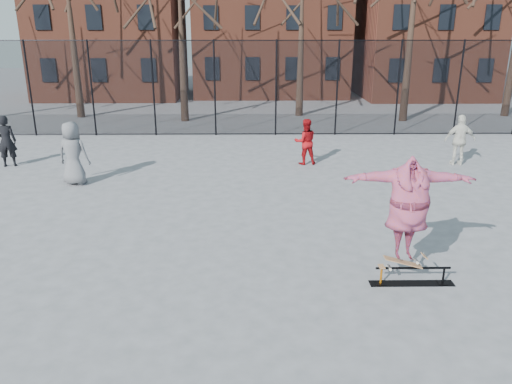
{
  "coord_description": "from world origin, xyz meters",
  "views": [
    {
      "loc": [
        0.09,
        -8.43,
        4.51
      ],
      "look_at": [
        0.21,
        1.5,
        1.2
      ],
      "focal_mm": 35.0,
      "sensor_mm": 36.0,
      "label": 1
    }
  ],
  "objects_px": {
    "skateboard": "(403,265)",
    "bystander_black": "(6,141)",
    "bystander_grey": "(73,153)",
    "skate_rail": "(412,277)",
    "skater": "(408,214)",
    "bystander_white": "(460,140)",
    "bystander_red": "(305,142)"
  },
  "relations": [
    {
      "from": "skateboard",
      "to": "bystander_black",
      "type": "xyz_separation_m",
      "value": [
        -10.93,
        8.28,
        0.48
      ]
    },
    {
      "from": "skateboard",
      "to": "bystander_grey",
      "type": "relative_size",
      "value": 0.41
    },
    {
      "from": "skate_rail",
      "to": "skater",
      "type": "relative_size",
      "value": 0.67
    },
    {
      "from": "bystander_white",
      "to": "bystander_red",
      "type": "bearing_deg",
      "value": 3.84
    },
    {
      "from": "bystander_grey",
      "to": "bystander_red",
      "type": "relative_size",
      "value": 1.21
    },
    {
      "from": "skateboard",
      "to": "bystander_grey",
      "type": "distance_m",
      "value": 10.14
    },
    {
      "from": "bystander_grey",
      "to": "bystander_red",
      "type": "xyz_separation_m",
      "value": [
        7.11,
        2.23,
        -0.16
      ]
    },
    {
      "from": "skateboard",
      "to": "bystander_white",
      "type": "distance_m",
      "value": 9.34
    },
    {
      "from": "skateboard",
      "to": "skater",
      "type": "bearing_deg",
      "value": 90.0
    },
    {
      "from": "skateboard",
      "to": "bystander_white",
      "type": "relative_size",
      "value": 0.45
    },
    {
      "from": "skater",
      "to": "bystander_red",
      "type": "distance_m",
      "value": 8.51
    },
    {
      "from": "skateboard",
      "to": "bystander_red",
      "type": "bearing_deg",
      "value": 96.03
    },
    {
      "from": "skater",
      "to": "bystander_white",
      "type": "distance_m",
      "value": 9.35
    },
    {
      "from": "skater",
      "to": "bystander_red",
      "type": "bearing_deg",
      "value": 96.56
    },
    {
      "from": "skate_rail",
      "to": "bystander_grey",
      "type": "height_order",
      "value": "bystander_grey"
    },
    {
      "from": "bystander_grey",
      "to": "bystander_red",
      "type": "bearing_deg",
      "value": -153.42
    },
    {
      "from": "bystander_red",
      "to": "bystander_grey",
      "type": "bearing_deg",
      "value": 10.44
    },
    {
      "from": "skater",
      "to": "bystander_black",
      "type": "xyz_separation_m",
      "value": [
        -10.93,
        8.28,
        -0.51
      ]
    },
    {
      "from": "bystander_red",
      "to": "bystander_white",
      "type": "xyz_separation_m",
      "value": [
        5.21,
        -0.16,
        0.08
      ]
    },
    {
      "from": "bystander_grey",
      "to": "bystander_black",
      "type": "relative_size",
      "value": 1.09
    },
    {
      "from": "skate_rail",
      "to": "bystander_black",
      "type": "height_order",
      "value": "bystander_black"
    },
    {
      "from": "skate_rail",
      "to": "bystander_black",
      "type": "xyz_separation_m",
      "value": [
        -11.13,
        8.28,
        0.73
      ]
    },
    {
      "from": "skate_rail",
      "to": "skater",
      "type": "distance_m",
      "value": 1.26
    },
    {
      "from": "skater",
      "to": "bystander_grey",
      "type": "bearing_deg",
      "value": 142.71
    },
    {
      "from": "bystander_black",
      "to": "bystander_white",
      "type": "bearing_deg",
      "value": 165.06
    },
    {
      "from": "bystander_grey",
      "to": "bystander_red",
      "type": "height_order",
      "value": "bystander_grey"
    },
    {
      "from": "bystander_red",
      "to": "skateboard",
      "type": "bearing_deg",
      "value": 89.07
    },
    {
      "from": "bystander_black",
      "to": "bystander_white",
      "type": "relative_size",
      "value": 1.01
    },
    {
      "from": "skateboard",
      "to": "bystander_red",
      "type": "relative_size",
      "value": 0.49
    },
    {
      "from": "skate_rail",
      "to": "bystander_white",
      "type": "distance_m",
      "value": 9.27
    },
    {
      "from": "skater",
      "to": "bystander_red",
      "type": "height_order",
      "value": "skater"
    },
    {
      "from": "skate_rail",
      "to": "bystander_black",
      "type": "relative_size",
      "value": 0.9
    }
  ]
}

